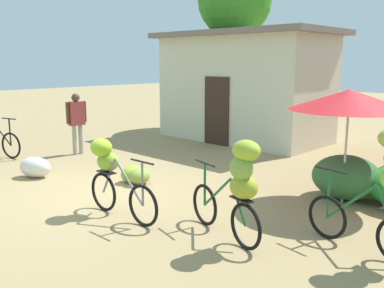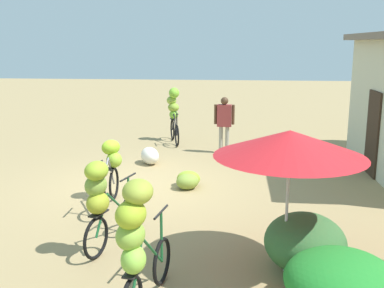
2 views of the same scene
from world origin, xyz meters
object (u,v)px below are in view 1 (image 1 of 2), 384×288
at_px(bicycle_near_pile, 111,170).
at_px(banana_pile_on_ground, 136,175).
at_px(tree_behind_building, 235,2).
at_px(person_vendor, 77,117).
at_px(market_umbrella, 349,100).
at_px(building_low, 245,86).
at_px(bicycle_center_loaded, 238,182).
at_px(produce_sack, 35,167).

xyz_separation_m(bicycle_near_pile, banana_pile_on_ground, (-1.12, 1.40, -0.57)).
bearing_deg(tree_behind_building, person_vendor, -89.10).
height_order(market_umbrella, person_vendor, market_umbrella).
bearing_deg(building_low, bicycle_center_loaded, -53.87).
bearing_deg(person_vendor, produce_sack, -53.87).
bearing_deg(market_umbrella, building_low, 142.61).
distance_m(bicycle_center_loaded, person_vendor, 6.75).
height_order(building_low, bicycle_center_loaded, building_low).
height_order(tree_behind_building, market_umbrella, tree_behind_building).
height_order(market_umbrella, banana_pile_on_ground, market_umbrella).
relative_size(market_umbrella, bicycle_near_pile, 1.22).
bearing_deg(building_low, market_umbrella, -37.39).
xyz_separation_m(bicycle_center_loaded, person_vendor, (-6.56, 1.60, 0.12)).
relative_size(bicycle_near_pile, person_vendor, 1.02).
xyz_separation_m(building_low, bicycle_near_pile, (2.57, -6.97, -0.95)).
height_order(bicycle_center_loaded, person_vendor, person_vendor).
bearing_deg(tree_behind_building, bicycle_center_loaded, -51.44).
bearing_deg(banana_pile_on_ground, produce_sack, -147.59).
bearing_deg(person_vendor, market_umbrella, 8.68).
distance_m(building_low, bicycle_center_loaded, 8.08).
bearing_deg(bicycle_near_pile, person_vendor, 154.71).
bearing_deg(bicycle_center_loaded, produce_sack, -176.84).
relative_size(market_umbrella, person_vendor, 1.25).
relative_size(banana_pile_on_ground, person_vendor, 0.46).
height_order(bicycle_near_pile, produce_sack, bicycle_near_pile).
bearing_deg(produce_sack, building_low, 86.24).
distance_m(market_umbrella, produce_sack, 6.41).
xyz_separation_m(tree_behind_building, banana_pile_on_ground, (3.38, -7.45, -4.38)).
distance_m(produce_sack, person_vendor, 2.46).
bearing_deg(produce_sack, market_umbrella, 28.15).
bearing_deg(bicycle_near_pile, tree_behind_building, 116.98).
relative_size(bicycle_near_pile, banana_pile_on_ground, 2.20).
bearing_deg(bicycle_center_loaded, building_low, 126.13).
bearing_deg(banana_pile_on_ground, bicycle_center_loaded, -15.60).
bearing_deg(tree_behind_building, produce_sack, -80.28).
relative_size(building_low, tree_behind_building, 0.93).
bearing_deg(market_umbrella, banana_pile_on_ground, -154.25).
height_order(market_umbrella, bicycle_center_loaded, market_umbrella).
relative_size(bicycle_near_pile, bicycle_center_loaded, 1.04).
xyz_separation_m(building_low, person_vendor, (-1.82, -4.89, -0.70)).
bearing_deg(market_umbrella, bicycle_near_pile, -128.21).
bearing_deg(bicycle_center_loaded, tree_behind_building, 128.56).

